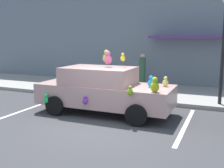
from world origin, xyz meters
name	(u,v)px	position (x,y,z in m)	size (l,w,h in m)	color
ground_plane	(104,126)	(0.00, 0.00, 0.00)	(60.00, 60.00, 0.00)	#38383A
sidewalk	(150,92)	(0.00, 5.00, 0.07)	(24.00, 4.00, 0.15)	gray
storefront_building	(163,24)	(0.01, 7.14, 3.19)	(24.00, 1.25, 6.40)	slate
parking_stripe_front	(186,125)	(2.14, 1.00, 0.00)	(0.12, 3.60, 0.01)	silver
parking_stripe_rear	(35,107)	(-3.30, 1.00, 0.00)	(0.12, 3.60, 0.01)	silver
plush_covered_car	(103,90)	(-0.60, 1.25, 0.80)	(4.48, 1.99, 2.11)	tan
teddy_bear_on_sidewalk	(64,83)	(-3.70, 3.62, 0.45)	(0.34, 0.28, 0.65)	beige
street_lamp_post	(224,39)	(2.98, 3.50, 2.48)	(0.28, 0.28, 3.79)	black
pedestrian_near_shopfront	(142,72)	(-0.54, 5.49, 0.91)	(0.31, 0.31, 1.63)	#284935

